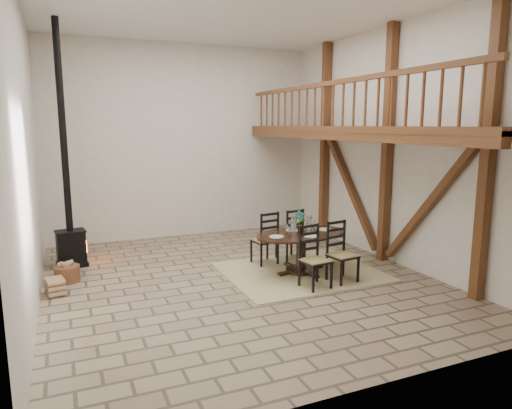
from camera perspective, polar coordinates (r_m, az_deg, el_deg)
name	(u,v)px	position (r m, az deg, el deg)	size (l,w,h in m)	color
ground	(239,279)	(8.90, -2.09, -9.35)	(8.00, 8.00, 0.00)	gray
room_shell	(296,121)	(8.90, 5.07, 10.39)	(7.02, 8.02, 5.01)	silver
rug	(301,272)	(9.35, 5.61, -8.36)	(3.00, 2.50, 0.02)	tan
dining_table	(301,250)	(9.22, 5.66, -5.72)	(2.12, 2.32, 1.27)	black
wood_stove	(69,213)	(10.19, -22.36, -0.94)	(0.64, 0.52, 5.00)	black
log_basket	(67,273)	(9.44, -22.54, -7.91)	(0.47, 0.47, 0.38)	brown
log_stack	(55,287)	(8.82, -23.81, -9.38)	(0.36, 0.44, 0.30)	tan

